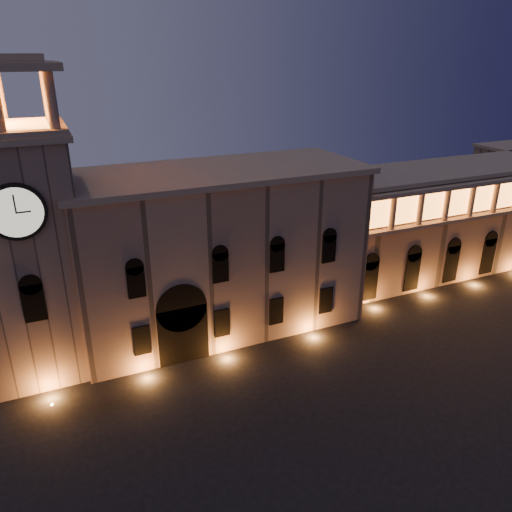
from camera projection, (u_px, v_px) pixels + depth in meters
The scene contains 4 objects.
ground at pixel (342, 445), 39.01m from camera, with size 160.00×160.00×0.00m, color black.
government_building at pixel (218, 250), 53.44m from camera, with size 30.80×12.80×17.60m.
clock_tower at pixel (26, 246), 44.31m from camera, with size 9.80×9.80×32.40m.
colonnade_wing at pixel (447, 218), 68.44m from camera, with size 40.60×11.50×14.50m.
Camera 1 is at (-18.49, -25.09, 28.56)m, focal length 35.00 mm.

